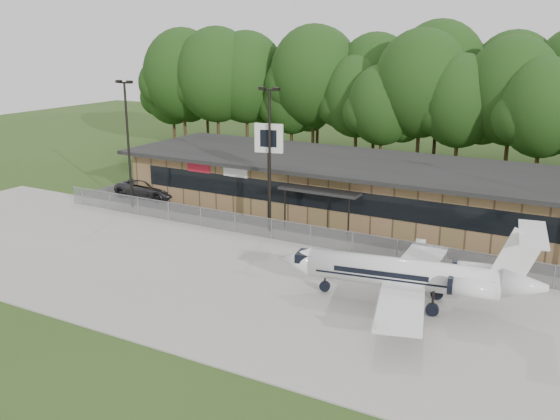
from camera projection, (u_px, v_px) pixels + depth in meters
The scene contains 11 objects.
ground at pixel (183, 344), 28.51m from camera, with size 160.00×160.00×0.00m, color #2E491A.
apron at pixel (271, 284), 35.21m from camera, with size 64.00×18.00×0.08m, color #9E9B93.
parking_lot at pixel (351, 231), 44.85m from camera, with size 50.00×9.00×0.06m, color #383835.
terminal at pixel (374, 189), 47.99m from camera, with size 41.00×11.65×4.30m.
fence at pixel (324, 238), 40.88m from camera, with size 46.00×0.04×1.52m.
treeline at pixel (443, 99), 61.68m from camera, with size 72.00×12.00×15.00m, color #153611, non-canonical shape.
light_pole_left at pixel (128, 135), 49.21m from camera, with size 1.55×0.30×10.23m.
light_pole_mid at pixel (270, 149), 43.08m from camera, with size 1.55×0.30×10.23m.
business_jet at pixel (411, 275), 32.14m from camera, with size 13.95×12.51×4.70m.
suv at pixel (150, 188), 53.70m from camera, with size 2.83×6.15×1.71m, color #343437.
pole_sign at pixel (269, 150), 43.45m from camera, with size 2.02×0.69×7.71m.
Camera 1 is at (16.51, -20.26, 13.69)m, focal length 40.00 mm.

